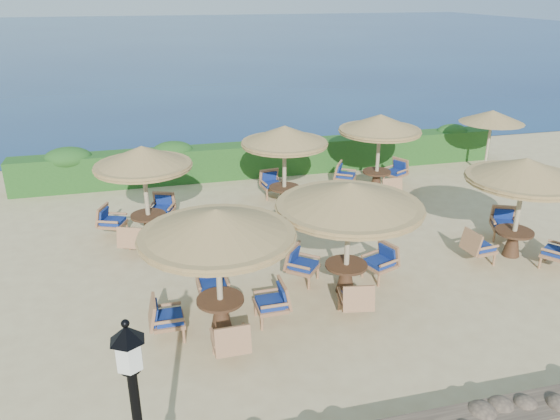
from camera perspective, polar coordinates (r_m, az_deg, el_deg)
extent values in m
plane|color=tan|center=(14.14, 5.65, -5.24)|extent=(120.00, 120.00, 0.00)
plane|color=#0B214C|center=(82.12, -11.75, 17.35)|extent=(160.00, 160.00, 0.00)
cube|color=#194416|center=(20.33, -1.13, 5.41)|extent=(18.00, 0.90, 1.20)
cylinder|color=silver|center=(6.09, -15.51, -14.17)|extent=(0.30, 0.30, 0.36)
cone|color=black|center=(5.95, -15.75, -12.31)|extent=(0.40, 0.40, 0.18)
cylinder|color=tan|center=(21.59, 20.90, 6.32)|extent=(0.10, 0.10, 2.20)
cone|color=olive|center=(21.34, 21.30, 9.10)|extent=(2.30, 2.30, 0.45)
cylinder|color=tan|center=(10.92, -6.38, -6.99)|extent=(0.12, 0.12, 2.40)
cone|color=olive|center=(10.39, -6.65, -1.31)|extent=(3.07, 3.07, 0.55)
cylinder|color=olive|center=(10.51, -6.58, -2.70)|extent=(3.01, 3.01, 0.14)
cylinder|color=#482C19|center=(11.18, -6.26, -9.31)|extent=(0.96, 0.96, 0.06)
cone|color=#482C19|center=(11.37, -6.19, -10.82)|extent=(0.44, 0.44, 0.64)
cylinder|color=tan|center=(12.25, 7.05, -3.59)|extent=(0.12, 0.12, 2.40)
cone|color=olive|center=(11.79, 7.32, 1.58)|extent=(3.26, 3.26, 0.55)
cylinder|color=olive|center=(11.89, 7.25, 0.32)|extent=(3.20, 3.20, 0.14)
cylinder|color=#482C19|center=(12.49, 6.94, -5.73)|extent=(0.96, 0.96, 0.06)
cone|color=#482C19|center=(12.66, 6.86, -7.13)|extent=(0.44, 0.44, 0.64)
cylinder|color=tan|center=(15.07, 23.59, -0.30)|extent=(0.12, 0.12, 2.40)
cone|color=olive|center=(14.70, 24.29, 3.95)|extent=(2.86, 2.86, 0.55)
cylinder|color=olive|center=(14.78, 24.12, 2.93)|extent=(2.81, 2.81, 0.14)
cylinder|color=#482C19|center=(15.26, 23.30, -2.10)|extent=(0.96, 0.96, 0.06)
cone|color=#482C19|center=(15.40, 23.10, -3.28)|extent=(0.44, 0.44, 0.64)
cylinder|color=tan|center=(15.26, -13.78, 1.26)|extent=(0.12, 0.12, 2.40)
cone|color=olive|center=(14.89, -14.20, 5.50)|extent=(2.62, 2.62, 0.55)
cylinder|color=olive|center=(14.97, -14.10, 4.47)|extent=(2.56, 2.56, 0.14)
cylinder|color=#482C19|center=(15.45, -13.61, -0.54)|extent=(0.96, 0.96, 0.06)
cone|color=#482C19|center=(15.58, -13.49, -1.73)|extent=(0.44, 0.44, 0.64)
cylinder|color=tan|center=(16.94, 0.46, 4.03)|extent=(0.12, 0.12, 2.40)
cone|color=olive|center=(16.61, 0.48, 7.90)|extent=(2.66, 2.66, 0.55)
cylinder|color=olive|center=(16.68, 0.47, 6.96)|extent=(2.61, 2.61, 0.14)
cylinder|color=#482C19|center=(17.11, 0.46, 2.37)|extent=(0.96, 0.96, 0.06)
cone|color=#482C19|center=(17.23, 0.46, 1.28)|extent=(0.44, 0.44, 0.64)
cylinder|color=tan|center=(18.72, 10.19, 5.47)|extent=(0.12, 0.12, 2.40)
cone|color=olive|center=(18.42, 10.44, 8.98)|extent=(2.74, 2.74, 0.55)
cylinder|color=olive|center=(18.48, 10.38, 8.14)|extent=(2.69, 2.69, 0.14)
cylinder|color=#482C19|center=(18.87, 10.08, 3.96)|extent=(0.96, 0.96, 0.06)
cone|color=#482C19|center=(18.98, 10.01, 2.95)|extent=(0.44, 0.44, 0.64)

